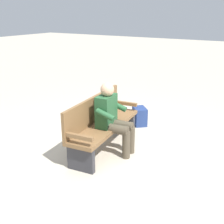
% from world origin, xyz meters
% --- Properties ---
extents(ground_plane, '(40.00, 40.00, 0.00)m').
position_xyz_m(ground_plane, '(0.00, 0.00, 0.00)').
color(ground_plane, '#B7AD99').
extents(bench_near, '(1.84, 0.68, 0.90)m').
position_xyz_m(bench_near, '(0.01, -0.07, 0.46)').
color(bench_near, brown).
rests_on(bench_near, ground).
extents(person_seated, '(0.60, 0.60, 1.18)m').
position_xyz_m(person_seated, '(0.03, 0.17, 0.63)').
color(person_seated, '#23512D').
rests_on(person_seated, ground).
extents(backpack, '(0.42, 0.41, 0.37)m').
position_xyz_m(backpack, '(-1.30, -0.00, 0.18)').
color(backpack, navy).
rests_on(backpack, ground).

